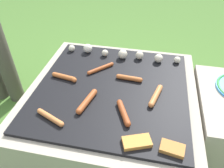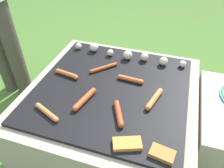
# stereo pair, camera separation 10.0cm
# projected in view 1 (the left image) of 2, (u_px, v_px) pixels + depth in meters

# --- Properties ---
(ground_plane) EXTENTS (14.00, 14.00, 0.00)m
(ground_plane) POSITION_uv_depth(u_px,v_px,m) (112.00, 135.00, 1.47)
(ground_plane) COLOR #47702D
(grill) EXTENTS (0.92, 0.92, 0.42)m
(grill) POSITION_uv_depth(u_px,v_px,m) (112.00, 113.00, 1.34)
(grill) COLOR #A89E8C
(grill) RESTS_ON ground_plane
(sausage_back_right) EXTENTS (0.07, 0.18, 0.03)m
(sausage_back_right) POSITION_uv_depth(u_px,v_px,m) (87.00, 101.00, 1.09)
(sausage_back_right) COLOR #A34C23
(sausage_back_right) RESTS_ON grill
(sausage_mid_right) EXTENTS (0.07, 0.17, 0.03)m
(sausage_mid_right) POSITION_uv_depth(u_px,v_px,m) (156.00, 96.00, 1.13)
(sausage_mid_right) COLOR #C6753D
(sausage_mid_right) RESTS_ON grill
(sausage_back_left) EXTENTS (0.16, 0.05, 0.03)m
(sausage_back_left) POSITION_uv_depth(u_px,v_px,m) (64.00, 77.00, 1.25)
(sausage_back_left) COLOR #B7602D
(sausage_back_left) RESTS_ON grill
(sausage_front_left) EXTENTS (0.09, 0.16, 0.03)m
(sausage_front_left) POSITION_uv_depth(u_px,v_px,m) (123.00, 113.00, 1.03)
(sausage_front_left) COLOR #93421E
(sausage_front_left) RESTS_ON grill
(sausage_back_center) EXTENTS (0.14, 0.14, 0.02)m
(sausage_back_center) POSITION_uv_depth(u_px,v_px,m) (101.00, 68.00, 1.32)
(sausage_back_center) COLOR #A34C23
(sausage_back_center) RESTS_ON grill
(sausage_front_center) EXTENTS (0.16, 0.08, 0.02)m
(sausage_front_center) POSITION_uv_depth(u_px,v_px,m) (50.00, 117.00, 1.01)
(sausage_front_center) COLOR #C6753D
(sausage_front_center) RESTS_ON grill
(sausage_mid_left) EXTENTS (0.15, 0.04, 0.03)m
(sausage_mid_left) POSITION_uv_depth(u_px,v_px,m) (129.00, 78.00, 1.24)
(sausage_mid_left) COLOR #B7602D
(sausage_mid_left) RESTS_ON grill
(bread_slice_left) EXTENTS (0.13, 0.10, 0.02)m
(bread_slice_left) POSITION_uv_depth(u_px,v_px,m) (137.00, 142.00, 0.91)
(bread_slice_left) COLOR #D18438
(bread_slice_left) RESTS_ON grill
(bread_slice_center) EXTENTS (0.11, 0.08, 0.02)m
(bread_slice_center) POSITION_uv_depth(u_px,v_px,m) (172.00, 148.00, 0.89)
(bread_slice_center) COLOR #B27033
(bread_slice_center) RESTS_ON grill
(mushroom_row) EXTENTS (0.74, 0.09, 0.06)m
(mushroom_row) POSITION_uv_depth(u_px,v_px,m) (121.00, 53.00, 1.42)
(mushroom_row) COLOR beige
(mushroom_row) RESTS_ON grill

